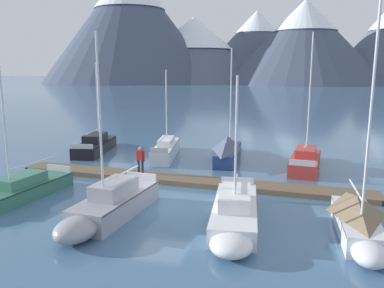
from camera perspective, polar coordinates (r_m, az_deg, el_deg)
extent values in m
plane|color=#426689|center=(19.71, -4.45, -8.94)|extent=(700.00, 700.00, 0.00)
cone|color=#424C60|center=(218.89, -9.15, 17.17)|extent=(94.29, 94.29, 61.97)
cone|color=#4C566B|center=(224.73, 0.27, 13.81)|extent=(86.96, 86.96, 35.93)
cone|color=white|center=(225.36, 0.27, 16.08)|extent=(46.01, 46.01, 18.11)
cone|color=#424C60|center=(229.55, 9.51, 14.07)|extent=(73.28, 73.28, 39.66)
cone|color=white|center=(230.72, 9.62, 17.44)|extent=(24.34, 24.34, 12.55)
cone|color=#424C60|center=(200.69, 16.30, 14.32)|extent=(77.25, 77.25, 40.05)
cone|color=white|center=(201.91, 16.49, 17.85)|extent=(30.77, 30.77, 15.19)
cube|color=brown|center=(23.30, -1.24, -5.38)|extent=(21.88, 2.99, 0.30)
cylinder|color=#38383D|center=(22.66, -1.84, -5.93)|extent=(20.92, 1.48, 0.24)
cylinder|color=#38383D|center=(23.95, -0.68, -4.99)|extent=(20.92, 1.48, 0.24)
cube|color=black|center=(28.63, -22.20, -3.10)|extent=(0.27, 1.79, 0.27)
cube|color=black|center=(22.36, 26.20, -7.24)|extent=(0.27, 1.79, 0.27)
cube|color=black|center=(32.64, -14.17, -0.44)|extent=(2.88, 6.21, 0.89)
ellipsoid|color=black|center=(35.70, -12.49, 0.59)|extent=(1.85, 1.87, 0.85)
cube|color=black|center=(32.56, -14.21, 0.26)|extent=(2.89, 6.10, 0.06)
cylinder|color=silver|center=(33.20, -13.85, 6.15)|extent=(0.10, 0.10, 6.43)
cylinder|color=silver|center=(31.98, -14.55, 1.78)|extent=(0.62, 3.12, 0.08)
cube|color=black|center=(32.64, -14.15, 0.93)|extent=(1.76, 2.88, 0.63)
cube|color=silver|center=(29.84, -16.02, -0.35)|extent=(1.69, 0.39, 0.36)
cube|color=#336B56|center=(22.52, -23.63, -6.32)|extent=(2.50, 5.92, 0.74)
cube|color=#163027|center=(22.43, -23.69, -5.51)|extent=(2.53, 5.81, 0.06)
cylinder|color=silver|center=(21.20, -26.01, 2.27)|extent=(0.10, 0.10, 6.34)
cylinder|color=silver|center=(22.69, -22.60, -2.64)|extent=(0.45, 3.20, 0.08)
cube|color=#3A7560|center=(22.26, -24.01, -4.86)|extent=(1.59, 2.72, 0.52)
cube|color=silver|center=(24.35, -19.13, -3.40)|extent=(1.67, 0.29, 0.36)
cube|color=silver|center=(29.91, -3.87, -1.03)|extent=(2.47, 6.52, 1.01)
ellipsoid|color=silver|center=(33.20, -2.99, 0.18)|extent=(1.38, 1.39, 0.96)
cube|color=slate|center=(29.82, -3.88, -0.15)|extent=(2.49, 6.40, 0.06)
cylinder|color=silver|center=(29.88, -3.81, 5.47)|extent=(0.10, 0.10, 5.69)
cylinder|color=silver|center=(28.57, -4.25, 0.96)|extent=(0.63, 3.23, 0.08)
cube|color=white|center=(29.92, -3.84, 0.42)|extent=(1.46, 2.99, 0.46)
cube|color=silver|center=(26.77, -4.89, -0.96)|extent=(1.27, 0.31, 0.36)
cube|color=#93939E|center=(18.56, -11.15, -8.78)|extent=(2.34, 5.52, 1.00)
ellipsoid|color=#93939E|center=(16.21, -16.79, -12.02)|extent=(1.76, 2.21, 0.95)
cube|color=#424247|center=(18.41, -11.21, -7.44)|extent=(2.37, 5.41, 0.06)
cylinder|color=silver|center=(16.75, -13.48, 3.53)|extent=(0.10, 0.10, 7.25)
cylinder|color=silver|center=(18.64, -10.38, -4.35)|extent=(0.37, 3.23, 0.08)
cube|color=#A0A0AB|center=(18.19, -11.47, -6.44)|extent=(1.51, 2.52, 0.67)
cube|color=silver|center=(20.52, -7.49, -4.76)|extent=(1.67, 0.25, 0.36)
cube|color=navy|center=(28.96, 5.38, -1.52)|extent=(1.60, 6.05, 0.94)
ellipsoid|color=navy|center=(32.19, 6.12, -0.27)|extent=(1.24, 1.85, 0.90)
cube|color=#121D39|center=(28.87, 5.39, -0.68)|extent=(1.64, 5.93, 0.06)
cylinder|color=silver|center=(29.41, 5.78, 6.84)|extent=(0.10, 0.10, 7.35)
cylinder|color=silver|center=(28.35, 5.32, 0.65)|extent=(0.19, 2.90, 0.08)
pyramid|color=#4C5670|center=(28.33, 5.30, 0.21)|extent=(1.81, 4.86, 0.99)
cube|color=white|center=(17.66, 6.38, -9.98)|extent=(2.52, 6.26, 0.82)
ellipsoid|color=white|center=(14.57, 5.83, -14.67)|extent=(1.78, 1.92, 0.78)
cube|color=slate|center=(17.53, 6.41, -8.86)|extent=(2.55, 6.14, 0.06)
cylinder|color=silver|center=(16.19, 6.54, 0.04)|extent=(0.10, 0.10, 5.67)
cylinder|color=silver|center=(18.03, 6.56, -5.64)|extent=(0.37, 2.76, 0.08)
cube|color=white|center=(17.27, 6.42, -7.90)|extent=(1.60, 2.87, 0.64)
cube|color=silver|center=(20.29, 6.76, -5.45)|extent=(1.70, 0.28, 0.36)
cube|color=#B2332D|center=(27.32, 16.41, -2.74)|extent=(2.31, 5.63, 0.89)
ellipsoid|color=#B2332D|center=(30.29, 16.81, -1.45)|extent=(1.68, 1.89, 0.84)
cube|color=#501614|center=(27.23, 16.46, -1.92)|extent=(2.33, 5.52, 0.06)
cylinder|color=silver|center=(27.56, 17.06, 6.99)|extent=(0.10, 0.10, 8.27)
cylinder|color=silver|center=(26.67, 16.52, -0.05)|extent=(0.33, 2.57, 0.08)
cube|color=#C03A35|center=(27.29, 16.52, -1.16)|extent=(1.48, 2.58, 0.59)
cube|color=silver|center=(24.59, 16.06, -2.72)|extent=(1.61, 0.25, 0.36)
cube|color=silver|center=(17.52, 23.18, -10.94)|extent=(1.55, 4.81, 0.85)
ellipsoid|color=silver|center=(15.12, 24.89, -14.62)|extent=(1.27, 1.58, 0.81)
cube|color=slate|center=(17.39, 23.28, -9.76)|extent=(1.59, 4.72, 0.06)
cylinder|color=silver|center=(15.64, 24.96, 4.00)|extent=(0.10, 0.10, 8.46)
cylinder|color=silver|center=(17.79, 23.11, -6.23)|extent=(0.15, 3.10, 0.08)
pyramid|color=#7A664C|center=(17.60, 23.18, -8.15)|extent=(1.78, 3.86, 0.70)
cylinder|color=#232328|center=(24.32, -7.35, -3.35)|extent=(0.14, 0.14, 0.86)
cylinder|color=#232328|center=(24.43, -7.90, -3.30)|extent=(0.14, 0.14, 0.86)
cube|color=#B22823|center=(24.21, -7.67, -1.65)|extent=(0.39, 0.24, 0.60)
sphere|color=tan|center=(24.12, -7.69, -0.67)|extent=(0.22, 0.22, 0.22)
cylinder|color=#B22823|center=(24.12, -7.12, -1.85)|extent=(0.09, 0.09, 0.62)
cylinder|color=#B22823|center=(24.33, -8.20, -1.77)|extent=(0.09, 0.09, 0.62)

